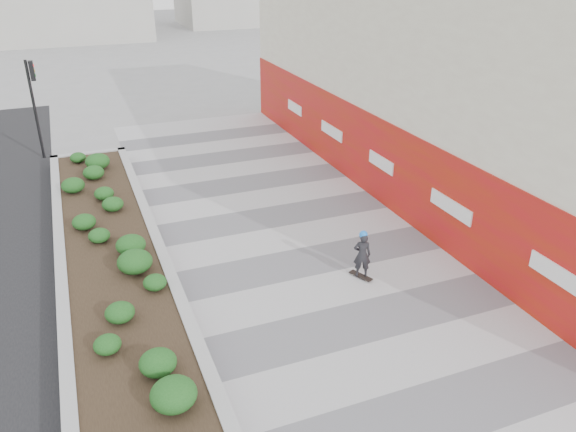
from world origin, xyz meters
name	(u,v)px	position (x,y,z in m)	size (l,w,h in m)	color
ground	(404,367)	(0.00, 0.00, 0.00)	(160.00, 160.00, 0.00)	gray
walkway	(343,296)	(0.00, 3.00, 0.01)	(8.00, 36.00, 0.01)	#A8A8AD
building	(445,79)	(6.98, 8.98, 3.98)	(6.04, 24.08, 8.00)	beige
planter	(110,251)	(-5.50, 7.00, 0.42)	(3.00, 18.00, 0.90)	#9E9EA0
traffic_signal_near	(34,95)	(-7.23, 17.50, 2.76)	(0.33, 0.28, 4.20)	black
manhole_cover	(360,292)	(0.50, 3.00, 0.00)	(0.44, 0.44, 0.01)	#595654
skateboarder	(362,254)	(0.87, 3.63, 0.74)	(0.57, 0.74, 1.47)	beige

